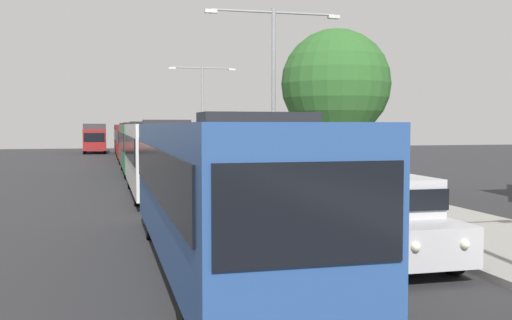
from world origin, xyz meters
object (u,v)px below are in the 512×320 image
Objects in this scene: streetlamp_mid at (274,77)px; bus_fourth_in_line at (133,141)px; bus_lead at (215,187)px; box_truck_oncoming at (95,137)px; bus_middle at (142,146)px; white_suv at (384,215)px; roadside_tree at (336,84)px; bus_second_in_line at (159,156)px; streetlamp_far at (202,102)px; bus_rear at (128,138)px.

bus_fourth_in_line is at bearing 103.24° from streetlamp_mid.
bus_lead reaches higher than box_truck_oncoming.
bus_middle is at bearing 90.00° from bus_lead.
bus_lead is at bearing -110.45° from streetlamp_mid.
box_truck_oncoming reaches higher than white_suv.
bus_fourth_in_line is 17.41m from box_truck_oncoming.
bus_middle is 29.33m from box_truck_oncoming.
streetlamp_mid is at bearing 69.55° from bus_lead.
bus_lead is 1.77× the size of roadside_tree.
box_truck_oncoming is at bearing 103.83° from roadside_tree.
bus_lead is 25.38m from bus_middle.
bus_second_in_line is at bearing 104.95° from white_suv.
streetlamp_mid is at bearing -90.00° from streetlamp_far.
streetlamp_far is (5.40, 10.04, 3.15)m from bus_middle.
bus_rear is at bearing 90.00° from bus_second_in_line.
bus_second_in_line and bus_middle have the same top height.
bus_lead is 15.85m from streetlamp_mid.
bus_lead is at bearing -90.00° from bus_fourth_in_line.
streetlamp_far reaches higher than bus_rear.
streetlamp_mid reaches higher than bus_lead.
white_suv is 0.65× the size of box_truck_oncoming.
white_suv is (3.70, -13.85, -0.66)m from bus_second_in_line.
roadside_tree is at bearing 57.55° from bus_lead.
bus_second_in_line reaches higher than white_suv.
streetlamp_far is 24.03m from roadside_tree.
white_suv is at bearing -7.20° from bus_lead.
bus_middle is at bearing 98.14° from white_suv.
bus_rear is 1.45× the size of streetlamp_far.
streetlamp_mid is (5.40, -34.86, 3.56)m from bus_rear.
bus_middle is at bearing -83.54° from box_truck_oncoming.
bus_middle and bus_fourth_in_line have the same top height.
streetlamp_far is at bearing 94.53° from roadside_tree.
roadside_tree is at bearing -79.10° from bus_rear.
bus_lead is 1.11× the size of bus_rear.
streetlamp_mid is 20.95m from streetlamp_far.
streetlamp_mid is 1.19× the size of roadside_tree.
bus_lead is 1.15× the size of bus_second_in_line.
bus_lead is 54.62m from box_truck_oncoming.
box_truck_oncoming is 44.44m from roadside_tree.
bus_rear is (0.00, 23.95, 0.00)m from bus_middle.
roadside_tree is at bearing -85.47° from streetlamp_far.
bus_second_in_line reaches higher than box_truck_oncoming.
bus_second_in_line is 1.40× the size of streetlamp_far.
bus_lead is 1.17× the size of bus_fourth_in_line.
white_suv is (3.70, -0.47, -0.66)m from bus_lead.
bus_rear is at bearing -57.53° from box_truck_oncoming.
box_truck_oncoming is at bearing 114.49° from streetlamp_far.
bus_rear is 6.15m from box_truck_oncoming.
bus_rear is 1.34× the size of streetlamp_mid.
roadside_tree is (7.29, -13.91, 3.07)m from bus_middle.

